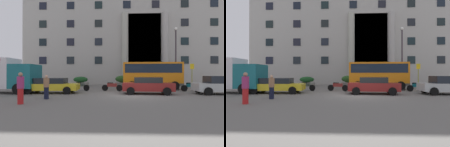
{
  "view_description": "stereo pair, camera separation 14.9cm",
  "coord_description": "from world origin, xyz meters",
  "views": [
    {
      "loc": [
        -1.18,
        -13.61,
        1.61
      ],
      "look_at": [
        -1.99,
        6.33,
        1.7
      ],
      "focal_mm": 28.05,
      "sensor_mm": 36.0,
      "label": 1
    },
    {
      "loc": [
        -1.03,
        -13.61,
        1.61
      ],
      "look_at": [
        -1.99,
        6.33,
        1.7
      ],
      "focal_mm": 28.05,
      "sensor_mm": 36.0,
      "label": 2
    }
  ],
  "objects": [
    {
      "name": "motorcycle_near_kerb",
      "position": [
        -5.05,
        3.39,
        0.46
      ],
      "size": [
        1.94,
        0.72,
        0.89
      ],
      "rotation": [
        0.0,
        0.0,
        -0.25
      ],
      "color": "black",
      "rests_on": "ground_plane"
    },
    {
      "name": "lamppost_plaza_centre",
      "position": [
        5.84,
        8.29,
        4.34
      ],
      "size": [
        0.4,
        0.4,
        7.44
      ],
      "color": "#3E343B",
      "rests_on": "ground_plane"
    },
    {
      "name": "parked_sedan_far",
      "position": [
        1.16,
        0.81,
        0.71
      ],
      "size": [
        4.18,
        2.21,
        1.37
      ],
      "rotation": [
        0.0,
        0.0,
        -0.08
      ],
      "color": "maroon",
      "rests_on": "ground_plane"
    },
    {
      "name": "hedge_planter_entrance_left",
      "position": [
        4.8,
        10.15,
        0.75
      ],
      "size": [
        1.53,
        0.86,
        1.55
      ],
      "color": "gray",
      "rests_on": "ground_plane"
    },
    {
      "name": "motorcycle_far_end",
      "position": [
        -1.89,
        3.15,
        0.46
      ],
      "size": [
        2.02,
        0.73,
        0.89
      ],
      "rotation": [
        0.0,
        0.0,
        -0.25
      ],
      "color": "black",
      "rests_on": "ground_plane"
    },
    {
      "name": "office_building_facade",
      "position": [
        0.01,
        17.47,
        8.54
      ],
      "size": [
        32.5,
        9.74,
        17.09
      ],
      "color": "#AAA7A0",
      "rests_on": "ground_plane"
    },
    {
      "name": "pedestrian_man_red_shirt",
      "position": [
        -6.5,
        -4.4,
        0.87
      ],
      "size": [
        0.36,
        0.36,
        1.72
      ],
      "rotation": [
        0.0,
        0.0,
        0.32
      ],
      "color": "red",
      "rests_on": "ground_plane"
    },
    {
      "name": "pedestrian_woman_with_bag",
      "position": [
        -5.91,
        -2.43,
        0.78
      ],
      "size": [
        0.36,
        0.36,
        1.57
      ],
      "rotation": [
        0.0,
        0.0,
        0.47
      ],
      "color": "black",
      "rests_on": "ground_plane"
    },
    {
      "name": "parked_hatchback_near",
      "position": [
        7.01,
        0.79,
        0.74
      ],
      "size": [
        4.13,
        2.06,
        1.47
      ],
      "rotation": [
        0.0,
        0.0,
        -0.03
      ],
      "color": "#B5B9B7",
      "rests_on": "ground_plane"
    },
    {
      "name": "hedge_planter_east",
      "position": [
        -0.69,
        10.26,
        0.7
      ],
      "size": [
        2.13,
        0.84,
        1.45
      ],
      "color": "slate",
      "rests_on": "ground_plane"
    },
    {
      "name": "hedge_planter_far_east",
      "position": [
        -6.55,
        10.55,
        0.62
      ],
      "size": [
        2.11,
        0.99,
        1.28
      ],
      "color": "slate",
      "rests_on": "ground_plane"
    },
    {
      "name": "bus_stop_sign",
      "position": [
        7.24,
        6.94,
        1.74
      ],
      "size": [
        0.44,
        0.08,
        2.82
      ],
      "color": "#929616",
      "rests_on": "ground_plane"
    },
    {
      "name": "parked_coupe_end",
      "position": [
        -6.98,
        1.11,
        0.68
      ],
      "size": [
        4.68,
        2.21,
        1.29
      ],
      "rotation": [
        0.0,
        0.0,
        0.05
      ],
      "color": "gold",
      "rests_on": "ground_plane"
    },
    {
      "name": "ground_plane",
      "position": [
        0.0,
        0.0,
        -0.06
      ],
      "size": [
        80.0,
        64.0,
        0.12
      ],
      "primitive_type": "cube",
      "color": "#65625D"
    },
    {
      "name": "orange_minibus",
      "position": [
        2.35,
        5.5,
        1.7
      ],
      "size": [
        6.21,
        2.93,
        2.86
      ],
      "rotation": [
        0.0,
        0.0,
        -0.05
      ],
      "color": "orange",
      "rests_on": "ground_plane"
    },
    {
      "name": "scooter_by_planter",
      "position": [
        5.57,
        3.14,
        0.46
      ],
      "size": [
        1.95,
        0.55,
        0.89
      ],
      "rotation": [
        0.0,
        0.0,
        0.08
      ],
      "color": "black",
      "rests_on": "ground_plane"
    }
  ]
}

